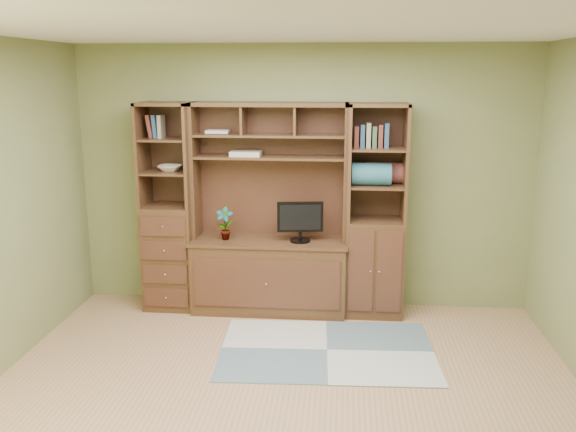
# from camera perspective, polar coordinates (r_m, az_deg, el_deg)

# --- Properties ---
(room) EXTENTS (4.60, 4.10, 2.64)m
(room) POSITION_cam_1_polar(r_m,az_deg,el_deg) (4.12, -0.55, -1.14)
(room) COLOR tan
(room) RESTS_ON ground
(center_hutch) EXTENTS (1.54, 0.53, 2.05)m
(center_hutch) POSITION_cam_1_polar(r_m,az_deg,el_deg) (5.89, -1.79, 0.53)
(center_hutch) COLOR #472B18
(center_hutch) RESTS_ON ground
(left_tower) EXTENTS (0.50, 0.45, 2.05)m
(left_tower) POSITION_cam_1_polar(r_m,az_deg,el_deg) (6.13, -11.07, 0.79)
(left_tower) COLOR #472B18
(left_tower) RESTS_ON ground
(right_tower) EXTENTS (0.55, 0.45, 2.05)m
(right_tower) POSITION_cam_1_polar(r_m,az_deg,el_deg) (5.89, 8.20, 0.41)
(right_tower) COLOR #472B18
(right_tower) RESTS_ON ground
(rug) EXTENTS (1.87, 1.29, 0.01)m
(rug) POSITION_cam_1_polar(r_m,az_deg,el_deg) (5.35, 3.67, -12.41)
(rug) COLOR gray
(rug) RESTS_ON ground
(monitor) EXTENTS (0.46, 0.25, 0.54)m
(monitor) POSITION_cam_1_polar(r_m,az_deg,el_deg) (5.83, 1.15, 0.16)
(monitor) COLOR black
(monitor) RESTS_ON center_hutch
(orchid) EXTENTS (0.17, 0.11, 0.32)m
(orchid) POSITION_cam_1_polar(r_m,az_deg,el_deg) (5.95, -5.95, -0.72)
(orchid) COLOR #9F5E36
(orchid) RESTS_ON center_hutch
(magazines) EXTENTS (0.29, 0.21, 0.04)m
(magazines) POSITION_cam_1_polar(r_m,az_deg,el_deg) (5.91, -3.96, 5.86)
(magazines) COLOR #BCAEA0
(magazines) RESTS_ON center_hutch
(bowl) EXTENTS (0.23, 0.23, 0.06)m
(bowl) POSITION_cam_1_polar(r_m,az_deg,el_deg) (6.05, -10.99, 4.42)
(bowl) COLOR silver
(bowl) RESTS_ON left_tower
(blanket_teal) EXTENTS (0.37, 0.21, 0.21)m
(blanket_teal) POSITION_cam_1_polar(r_m,az_deg,el_deg) (5.77, 7.81, 3.90)
(blanket_teal) COLOR #285B69
(blanket_teal) RESTS_ON right_tower
(blanket_red) EXTENTS (0.36, 0.20, 0.20)m
(blanket_red) POSITION_cam_1_polar(r_m,az_deg,el_deg) (5.91, 8.97, 4.02)
(blanket_red) COLOR brown
(blanket_red) RESTS_ON right_tower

